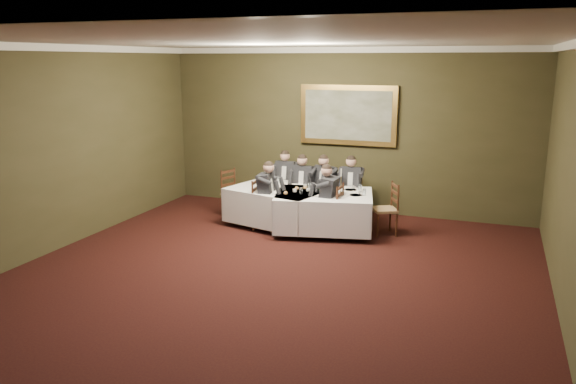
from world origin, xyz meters
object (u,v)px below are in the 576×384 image
Objects in this scene: table_second at (280,203)px; centerpiece at (323,188)px; chair_main_endright at (385,220)px; painting at (348,115)px; diner_sec_backleft at (286,188)px; chair_sec_backright at (326,205)px; diner_main_backright at (351,196)px; chair_main_endleft at (264,216)px; chair_main_backleft at (304,205)px; diner_main_backleft at (303,194)px; diner_sec_endright at (330,209)px; chair_sec_endleft at (234,203)px; diner_main_endleft at (265,204)px; chair_sec_backleft at (286,198)px; candlestick at (341,185)px; chair_main_backright at (351,206)px; table_main at (324,209)px; diner_sec_backright at (326,195)px; chair_sec_endright at (330,221)px.

table_second is 9.27× the size of centerpiece.
painting is at bearing 10.97° from chair_main_endright.
chair_sec_backright is (0.98, -0.24, -0.23)m from diner_sec_backleft.
diner_main_backright is 1.91m from chair_main_endleft.
chair_main_backleft is 0.74× the size of diner_main_backleft.
diner_sec_endright reaches higher than chair_main_backleft.
chair_main_endleft is 1.00× the size of chair_sec_endleft.
painting is at bearing 140.90° from chair_sec_endleft.
diner_sec_endright is (1.29, 0.09, 0.00)m from diner_main_endleft.
diner_main_endleft is 2.32m from chair_main_endright.
chair_main_endright is at bearing -51.12° from painting.
diner_sec_backleft is (-0.10, 1.43, 0.00)m from diner_main_endleft.
chair_sec_backleft is (-0.25, 1.05, -0.17)m from table_second.
chair_main_endright is at bearing 3.84° from table_second.
chair_main_endright is 1.97× the size of candlestick.
chair_sec_backleft is 0.74× the size of diner_sec_endright.
table_second is 0.42m from diner_main_endleft.
diner_main_endleft reaches higher than chair_main_endleft.
painting is at bearing -158.73° from chair_sec_backleft.
candlestick reaches higher than chair_main_backright.
diner_main_backright is 1.35× the size of chair_main_endleft.
chair_main_endright is at bearing 96.84° from diner_main_endleft.
chair_main_endright is (1.13, 0.27, -0.17)m from table_main.
diner_sec_backleft is at bearing 10.74° from diner_sec_backright.
chair_sec_backright is at bearing -162.55° from diner_main_backleft.
chair_main_backleft is at bearing 128.56° from centerpiece.
chair_main_endright is 1.00× the size of chair_sec_backleft.
chair_sec_endright is (1.31, 0.09, 0.00)m from chair_main_endleft.
table_main is 1.56× the size of diner_sec_endright.
painting is (-0.18, 1.83, 1.81)m from chair_sec_endright.
diner_sec_endright is at bearing -33.06° from centerpiece.
diner_sec_endright is at bearing 86.37° from chair_main_endright.
table_main is 2.34m from painting.
chair_sec_endleft is 2.23m from centerpiece.
chair_main_endleft is 4.30× the size of centerpiece.
diner_main_endleft reaches higher than chair_sec_endleft.
candlestick is at bearing 101.68° from chair_sec_endleft.
chair_main_backleft is 1.25m from centerpiece.
chair_main_backleft is at bearing 151.76° from diner_main_endleft.
diner_main_backleft is at bearing 143.91° from diner_sec_backleft.
chair_main_backleft and chair_main_endright have the same top height.
diner_sec_backleft is 1.00× the size of diner_sec_endright.
diner_main_backright is at bearing -2.81° from diner_sec_endright.
painting is (1.12, 1.92, 1.58)m from diner_main_endleft.
candlestick is at bearing 76.86° from chair_main_endright.
chair_main_endleft is (-1.40, -1.28, -0.23)m from diner_main_backright.
chair_sec_endright is at bearing 86.65° from chair_main_endright.
diner_main_backleft is at bearing 131.01° from table_main.
chair_main_backleft is at bearing 43.44° from diner_sec_endright.
table_main is 1.56× the size of diner_sec_backleft.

